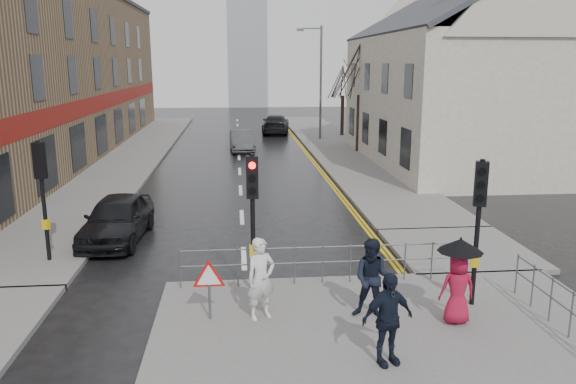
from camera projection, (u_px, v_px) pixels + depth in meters
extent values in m
plane|color=black|center=(246.00, 300.00, 13.52)|extent=(120.00, 120.00, 0.00)
cube|color=#605E5B|center=(412.00, 368.00, 10.38)|extent=(10.00, 9.00, 0.14)
cube|color=#605E5B|center=(135.00, 153.00, 35.23)|extent=(4.00, 44.00, 0.14)
cube|color=#605E5B|center=(334.00, 145.00, 38.34)|extent=(4.00, 40.00, 0.14)
cube|color=#605E5B|center=(459.00, 249.00, 17.00)|extent=(4.00, 4.20, 0.14)
cube|color=#8A6E4F|center=(31.00, 73.00, 32.65)|extent=(8.00, 42.00, 10.00)
cube|color=beige|center=(454.00, 101.00, 31.28)|extent=(9.00, 16.00, 7.00)
cube|color=#8A6E4F|center=(454.00, 2.00, 33.98)|extent=(0.70, 0.90, 1.80)
cube|color=#94979C|center=(247.00, 35.00, 71.77)|extent=(5.00, 5.00, 18.00)
cylinder|color=black|center=(253.00, 225.00, 13.32)|extent=(0.11, 0.11, 3.40)
cube|color=black|center=(252.00, 177.00, 13.06)|extent=(0.28, 0.22, 1.00)
cylinder|color=#FF0C07|center=(252.00, 166.00, 12.85)|extent=(0.16, 0.04, 0.16)
cylinder|color=black|center=(252.00, 178.00, 12.92)|extent=(0.16, 0.04, 0.16)
cylinder|color=black|center=(253.00, 191.00, 12.99)|extent=(0.16, 0.04, 0.16)
cube|color=gold|center=(253.00, 251.00, 13.46)|extent=(0.18, 0.14, 0.28)
cylinder|color=black|center=(477.00, 234.00, 12.61)|extent=(0.11, 0.11, 3.40)
cube|color=black|center=(481.00, 184.00, 12.35)|extent=(0.34, 0.30, 1.00)
cylinder|color=black|center=(482.00, 172.00, 12.15)|extent=(0.16, 0.09, 0.16)
cylinder|color=black|center=(481.00, 185.00, 12.21)|extent=(0.16, 0.09, 0.16)
cylinder|color=black|center=(480.00, 198.00, 12.28)|extent=(0.16, 0.09, 0.16)
cube|color=gold|center=(475.00, 261.00, 12.75)|extent=(0.22, 0.19, 0.28)
cylinder|color=black|center=(44.00, 202.00, 15.52)|extent=(0.11, 0.11, 3.40)
cube|color=black|center=(40.00, 161.00, 15.26)|extent=(0.34, 0.30, 1.00)
cylinder|color=black|center=(42.00, 149.00, 15.32)|extent=(0.16, 0.09, 0.16)
cylinder|color=black|center=(43.00, 160.00, 15.39)|extent=(0.16, 0.09, 0.16)
cylinder|color=black|center=(44.00, 170.00, 15.46)|extent=(0.16, 0.09, 0.16)
cube|color=gold|center=(46.00, 224.00, 15.66)|extent=(0.22, 0.19, 0.28)
cylinder|color=#595B5E|center=(180.00, 269.00, 13.81)|extent=(0.04, 0.04, 1.00)
cylinder|color=#595B5E|center=(459.00, 260.00, 14.45)|extent=(0.04, 0.04, 1.00)
cylinder|color=#595B5E|center=(323.00, 247.00, 14.03)|extent=(7.10, 0.04, 0.04)
cylinder|color=#595B5E|center=(322.00, 262.00, 14.12)|extent=(7.10, 0.04, 0.04)
cylinder|color=#595B5E|center=(517.00, 274.00, 13.48)|extent=(0.04, 0.04, 1.00)
cylinder|color=#595B5E|center=(574.00, 294.00, 11.19)|extent=(0.04, 4.50, 0.04)
cylinder|color=#595B5E|center=(571.00, 312.00, 11.28)|extent=(0.04, 4.50, 0.04)
cylinder|color=#595B5E|center=(210.00, 300.00, 12.16)|extent=(0.06, 0.06, 0.85)
cylinder|color=red|center=(209.00, 278.00, 12.04)|extent=(0.80, 0.03, 0.80)
cylinder|color=white|center=(209.00, 278.00, 12.02)|extent=(0.60, 0.03, 0.60)
cylinder|color=#595B5E|center=(321.00, 83.00, 40.29)|extent=(0.16, 0.16, 8.00)
cylinder|color=#595B5E|center=(312.00, 28.00, 39.37)|extent=(1.40, 0.10, 0.10)
cube|color=#595B5E|center=(300.00, 30.00, 39.32)|extent=(0.50, 0.25, 0.18)
cylinder|color=black|center=(358.00, 123.00, 35.11)|extent=(0.26, 0.26, 3.50)
cylinder|color=black|center=(342.00, 115.00, 42.98)|extent=(0.26, 0.26, 3.00)
imported|color=silver|center=(261.00, 279.00, 12.09)|extent=(0.78, 0.67, 1.81)
imported|color=black|center=(373.00, 279.00, 12.12)|extent=(1.05, 0.94, 1.79)
imported|color=maroon|center=(457.00, 289.00, 11.90)|extent=(0.76, 0.49, 1.54)
cylinder|color=black|center=(458.00, 284.00, 11.88)|extent=(0.02, 0.02, 1.74)
cone|color=black|center=(461.00, 245.00, 11.68)|extent=(0.96, 0.96, 0.28)
imported|color=black|center=(387.00, 319.00, 10.24)|extent=(1.12, 0.71, 1.77)
imported|color=black|center=(117.00, 218.00, 17.92)|extent=(2.02, 4.41, 1.46)
imported|color=#3D3F41|center=(242.00, 141.00, 36.16)|extent=(1.68, 4.17, 1.35)
imported|color=black|center=(276.00, 124.00, 45.22)|extent=(2.62, 5.32, 1.49)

